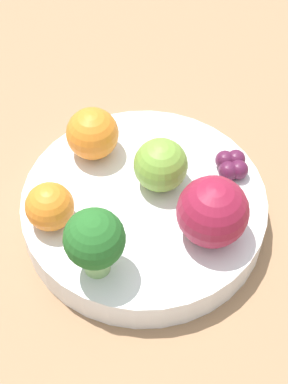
{
  "coord_description": "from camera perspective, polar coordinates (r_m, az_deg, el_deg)",
  "views": [
    {
      "loc": [
        -0.27,
        -0.21,
        0.5
      ],
      "look_at": [
        0.0,
        0.0,
        0.06
      ],
      "focal_mm": 60.0,
      "sensor_mm": 36.0,
      "label": 1
    }
  ],
  "objects": [
    {
      "name": "broccoli",
      "position": [
        0.49,
        -4.42,
        -4.34
      ],
      "size": [
        0.05,
        0.05,
        0.07
      ],
      "color": "#8CB76B",
      "rests_on": "bowl"
    },
    {
      "name": "ground_plane",
      "position": [
        0.61,
        0.0,
        -3.63
      ],
      "size": [
        6.0,
        6.0,
        0.0
      ],
      "primitive_type": "plane",
      "color": "gray"
    },
    {
      "name": "table_surface",
      "position": [
        0.6,
        0.0,
        -3.1
      ],
      "size": [
        1.2,
        1.2,
        0.02
      ],
      "color": "#936D4C",
      "rests_on": "ground_plane"
    },
    {
      "name": "apple_red",
      "position": [
        0.56,
        1.86,
        2.2
      ],
      "size": [
        0.05,
        0.05,
        0.05
      ],
      "color": "olive",
      "rests_on": "bowl"
    },
    {
      "name": "bowl",
      "position": [
        0.58,
        0.0,
        -1.61
      ],
      "size": [
        0.22,
        0.22,
        0.03
      ],
      "color": "white",
      "rests_on": "table_surface"
    },
    {
      "name": "apple_green",
      "position": [
        0.52,
        6.13,
        -1.76
      ],
      "size": [
        0.06,
        0.06,
        0.06
      ],
      "color": "maroon",
      "rests_on": "bowl"
    },
    {
      "name": "orange_back",
      "position": [
        0.54,
        -8.38,
        -1.29
      ],
      "size": [
        0.04,
        0.04,
        0.04
      ],
      "color": "orange",
      "rests_on": "bowl"
    },
    {
      "name": "orange_front",
      "position": [
        0.58,
        -4.61,
        5.2
      ],
      "size": [
        0.05,
        0.05,
        0.05
      ],
      "color": "orange",
      "rests_on": "bowl"
    },
    {
      "name": "grape_cluster",
      "position": [
        0.58,
        7.81,
        2.4
      ],
      "size": [
        0.03,
        0.03,
        0.02
      ],
      "color": "#511938",
      "rests_on": "bowl"
    }
  ]
}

